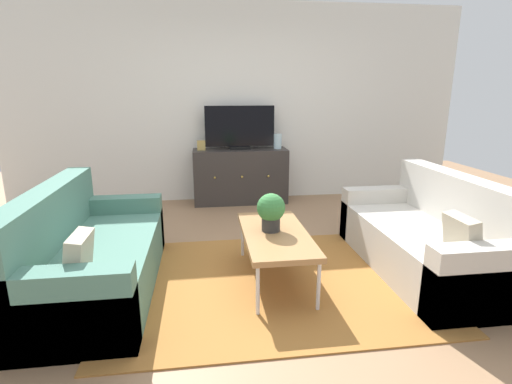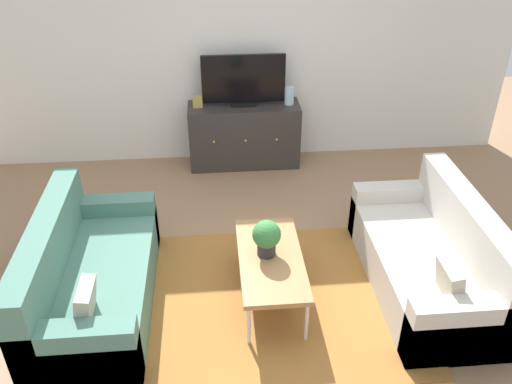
{
  "view_description": "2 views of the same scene",
  "coord_description": "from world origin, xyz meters",
  "px_view_note": "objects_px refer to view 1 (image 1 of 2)",
  "views": [
    {
      "loc": [
        -0.51,
        -3.0,
        1.52
      ],
      "look_at": [
        0.0,
        0.67,
        0.56
      ],
      "focal_mm": 27.11,
      "sensor_mm": 36.0,
      "label": 1
    },
    {
      "loc": [
        -0.36,
        -3.45,
        3.09
      ],
      "look_at": [
        0.0,
        0.67,
        0.56
      ],
      "focal_mm": 37.19,
      "sensor_mm": 36.0,
      "label": 2
    }
  ],
  "objects_px": {
    "tv_console": "(240,176)",
    "flat_screen_tv": "(240,128)",
    "couch_left_side": "(85,259)",
    "mantel_clock": "(201,145)",
    "glass_vase": "(278,141)",
    "couch_right_side": "(432,240)",
    "coffee_table": "(275,236)",
    "potted_plant": "(271,210)"
  },
  "relations": [
    {
      "from": "flat_screen_tv",
      "to": "mantel_clock",
      "type": "height_order",
      "value": "flat_screen_tv"
    },
    {
      "from": "potted_plant",
      "to": "mantel_clock",
      "type": "distance_m",
      "value": 2.42
    },
    {
      "from": "mantel_clock",
      "to": "coffee_table",
      "type": "bearing_deg",
      "value": -76.37
    },
    {
      "from": "couch_right_side",
      "to": "potted_plant",
      "type": "xyz_separation_m",
      "value": [
        -1.42,
        0.03,
        0.32
      ]
    },
    {
      "from": "couch_left_side",
      "to": "tv_console",
      "type": "xyz_separation_m",
      "value": [
        1.44,
        2.37,
        0.1
      ]
    },
    {
      "from": "couch_right_side",
      "to": "mantel_clock",
      "type": "distance_m",
      "value": 3.13
    },
    {
      "from": "flat_screen_tv",
      "to": "couch_left_side",
      "type": "bearing_deg",
      "value": -120.95
    },
    {
      "from": "flat_screen_tv",
      "to": "mantel_clock",
      "type": "bearing_deg",
      "value": -177.82
    },
    {
      "from": "potted_plant",
      "to": "mantel_clock",
      "type": "height_order",
      "value": "mantel_clock"
    },
    {
      "from": "tv_console",
      "to": "flat_screen_tv",
      "type": "height_order",
      "value": "flat_screen_tv"
    },
    {
      "from": "couch_left_side",
      "to": "couch_right_side",
      "type": "bearing_deg",
      "value": 0.0
    },
    {
      "from": "tv_console",
      "to": "flat_screen_tv",
      "type": "relative_size",
      "value": 1.37
    },
    {
      "from": "coffee_table",
      "to": "glass_vase",
      "type": "height_order",
      "value": "glass_vase"
    },
    {
      "from": "tv_console",
      "to": "coffee_table",
      "type": "bearing_deg",
      "value": -88.76
    },
    {
      "from": "tv_console",
      "to": "mantel_clock",
      "type": "distance_m",
      "value": 0.69
    },
    {
      "from": "flat_screen_tv",
      "to": "mantel_clock",
      "type": "xyz_separation_m",
      "value": [
        -0.53,
        -0.02,
        -0.23
      ]
    },
    {
      "from": "couch_left_side",
      "to": "couch_right_side",
      "type": "distance_m",
      "value": 2.88
    },
    {
      "from": "couch_right_side",
      "to": "tv_console",
      "type": "relative_size",
      "value": 1.36
    },
    {
      "from": "couch_left_side",
      "to": "flat_screen_tv",
      "type": "relative_size",
      "value": 1.85
    },
    {
      "from": "flat_screen_tv",
      "to": "glass_vase",
      "type": "xyz_separation_m",
      "value": [
        0.53,
        -0.02,
        -0.19
      ]
    },
    {
      "from": "couch_left_side",
      "to": "tv_console",
      "type": "height_order",
      "value": "couch_left_side"
    },
    {
      "from": "tv_console",
      "to": "flat_screen_tv",
      "type": "xyz_separation_m",
      "value": [
        -0.0,
        0.02,
        0.67
      ]
    },
    {
      "from": "couch_right_side",
      "to": "coffee_table",
      "type": "relative_size",
      "value": 1.6
    },
    {
      "from": "couch_left_side",
      "to": "tv_console",
      "type": "distance_m",
      "value": 2.78
    },
    {
      "from": "couch_right_side",
      "to": "flat_screen_tv",
      "type": "relative_size",
      "value": 1.85
    },
    {
      "from": "flat_screen_tv",
      "to": "glass_vase",
      "type": "height_order",
      "value": "flat_screen_tv"
    },
    {
      "from": "coffee_table",
      "to": "glass_vase",
      "type": "xyz_separation_m",
      "value": [
        0.47,
        2.39,
        0.46
      ]
    },
    {
      "from": "couch_left_side",
      "to": "flat_screen_tv",
      "type": "height_order",
      "value": "flat_screen_tv"
    },
    {
      "from": "glass_vase",
      "to": "mantel_clock",
      "type": "relative_size",
      "value": 1.58
    },
    {
      "from": "potted_plant",
      "to": "mantel_clock",
      "type": "relative_size",
      "value": 2.39
    },
    {
      "from": "couch_right_side",
      "to": "coffee_table",
      "type": "xyz_separation_m",
      "value": [
        -1.39,
        -0.01,
        0.12
      ]
    },
    {
      "from": "potted_plant",
      "to": "couch_right_side",
      "type": "bearing_deg",
      "value": -1.22
    },
    {
      "from": "couch_left_side",
      "to": "coffee_table",
      "type": "relative_size",
      "value": 1.6
    },
    {
      "from": "glass_vase",
      "to": "potted_plant",
      "type": "bearing_deg",
      "value": -102.17
    },
    {
      "from": "mantel_clock",
      "to": "glass_vase",
      "type": "bearing_deg",
      "value": 0.0
    },
    {
      "from": "tv_console",
      "to": "couch_left_side",
      "type": "bearing_deg",
      "value": -121.16
    },
    {
      "from": "coffee_table",
      "to": "potted_plant",
      "type": "xyz_separation_m",
      "value": [
        -0.03,
        0.04,
        0.2
      ]
    },
    {
      "from": "coffee_table",
      "to": "tv_console",
      "type": "xyz_separation_m",
      "value": [
        -0.05,
        2.39,
        -0.01
      ]
    },
    {
      "from": "coffee_table",
      "to": "mantel_clock",
      "type": "height_order",
      "value": "mantel_clock"
    },
    {
      "from": "glass_vase",
      "to": "couch_right_side",
      "type": "bearing_deg",
      "value": -68.97
    },
    {
      "from": "coffee_table",
      "to": "potted_plant",
      "type": "height_order",
      "value": "potted_plant"
    },
    {
      "from": "flat_screen_tv",
      "to": "glass_vase",
      "type": "relative_size",
      "value": 4.62
    }
  ]
}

